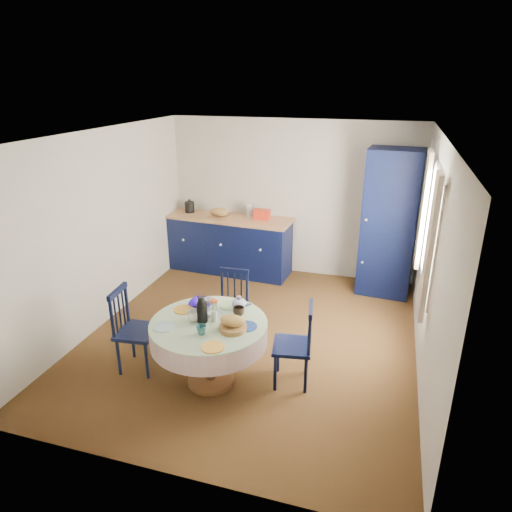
{
  "coord_description": "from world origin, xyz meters",
  "views": [
    {
      "loc": [
        1.49,
        -4.79,
        3.07
      ],
      "look_at": [
        0.01,
        0.2,
        1.03
      ],
      "focal_mm": 32.0,
      "sensor_mm": 36.0,
      "label": 1
    }
  ],
  "objects_px": {
    "chair_left": "(134,329)",
    "kitchen_counter": "(228,243)",
    "dining_table": "(210,332)",
    "mug_b": "(201,330)",
    "mug_c": "(239,311)",
    "mug_d": "(208,302)",
    "cobalt_bowl": "(202,304)",
    "mug_a": "(194,316)",
    "pantry_cabinet": "(389,224)",
    "chair_right": "(296,344)",
    "chair_far": "(232,306)"
  },
  "relations": [
    {
      "from": "chair_far",
      "to": "chair_right",
      "type": "distance_m",
      "value": 1.14
    },
    {
      "from": "kitchen_counter",
      "to": "dining_table",
      "type": "height_order",
      "value": "kitchen_counter"
    },
    {
      "from": "cobalt_bowl",
      "to": "chair_left",
      "type": "bearing_deg",
      "value": -158.55
    },
    {
      "from": "pantry_cabinet",
      "to": "mug_b",
      "type": "xyz_separation_m",
      "value": [
        -1.67,
        -3.09,
        -0.3
      ]
    },
    {
      "from": "dining_table",
      "to": "cobalt_bowl",
      "type": "xyz_separation_m",
      "value": [
        -0.21,
        0.29,
        0.15
      ]
    },
    {
      "from": "kitchen_counter",
      "to": "mug_c",
      "type": "relative_size",
      "value": 17.57
    },
    {
      "from": "chair_right",
      "to": "mug_c",
      "type": "relative_size",
      "value": 7.54
    },
    {
      "from": "kitchen_counter",
      "to": "pantry_cabinet",
      "type": "height_order",
      "value": "pantry_cabinet"
    },
    {
      "from": "pantry_cabinet",
      "to": "chair_left",
      "type": "height_order",
      "value": "pantry_cabinet"
    },
    {
      "from": "chair_far",
      "to": "mug_c",
      "type": "relative_size",
      "value": 7.34
    },
    {
      "from": "cobalt_bowl",
      "to": "kitchen_counter",
      "type": "bearing_deg",
      "value": 103.83
    },
    {
      "from": "dining_table",
      "to": "mug_d",
      "type": "bearing_deg",
      "value": 113.81
    },
    {
      "from": "chair_left",
      "to": "mug_c",
      "type": "relative_size",
      "value": 7.86
    },
    {
      "from": "mug_c",
      "to": "cobalt_bowl",
      "type": "bearing_deg",
      "value": 170.9
    },
    {
      "from": "dining_table",
      "to": "mug_b",
      "type": "height_order",
      "value": "dining_table"
    },
    {
      "from": "dining_table",
      "to": "chair_left",
      "type": "xyz_separation_m",
      "value": [
        -0.92,
        0.02,
        -0.13
      ]
    },
    {
      "from": "mug_b",
      "to": "mug_c",
      "type": "height_order",
      "value": "mug_c"
    },
    {
      "from": "mug_d",
      "to": "chair_left",
      "type": "bearing_deg",
      "value": -158.78
    },
    {
      "from": "dining_table",
      "to": "chair_right",
      "type": "height_order",
      "value": "dining_table"
    },
    {
      "from": "chair_left",
      "to": "mug_a",
      "type": "relative_size",
      "value": 7.01
    },
    {
      "from": "chair_left",
      "to": "mug_a",
      "type": "distance_m",
      "value": 0.81
    },
    {
      "from": "cobalt_bowl",
      "to": "mug_a",
      "type": "bearing_deg",
      "value": -81.75
    },
    {
      "from": "chair_left",
      "to": "kitchen_counter",
      "type": "bearing_deg",
      "value": -6.2
    },
    {
      "from": "chair_far",
      "to": "mug_d",
      "type": "distance_m",
      "value": 0.67
    },
    {
      "from": "dining_table",
      "to": "mug_b",
      "type": "bearing_deg",
      "value": -86.76
    },
    {
      "from": "kitchen_counter",
      "to": "dining_table",
      "type": "distance_m",
      "value": 3.08
    },
    {
      "from": "mug_c",
      "to": "mug_b",
      "type": "bearing_deg",
      "value": -116.51
    },
    {
      "from": "chair_far",
      "to": "mug_b",
      "type": "bearing_deg",
      "value": -88.44
    },
    {
      "from": "pantry_cabinet",
      "to": "chair_left",
      "type": "xyz_separation_m",
      "value": [
        -2.6,
        -2.83,
        -0.6
      ]
    },
    {
      "from": "pantry_cabinet",
      "to": "dining_table",
      "type": "relative_size",
      "value": 1.79
    },
    {
      "from": "pantry_cabinet",
      "to": "mug_d",
      "type": "xyz_separation_m",
      "value": [
        -1.82,
        -2.53,
        -0.3
      ]
    },
    {
      "from": "mug_b",
      "to": "cobalt_bowl",
      "type": "relative_size",
      "value": 0.38
    },
    {
      "from": "mug_b",
      "to": "mug_c",
      "type": "xyz_separation_m",
      "value": [
        0.23,
        0.46,
        0.0
      ]
    },
    {
      "from": "mug_a",
      "to": "cobalt_bowl",
      "type": "xyz_separation_m",
      "value": [
        -0.04,
        0.3,
        -0.02
      ]
    },
    {
      "from": "kitchen_counter",
      "to": "mug_d",
      "type": "distance_m",
      "value": 2.75
    },
    {
      "from": "pantry_cabinet",
      "to": "mug_d",
      "type": "relative_size",
      "value": 20.55
    },
    {
      "from": "pantry_cabinet",
      "to": "chair_far",
      "type": "distance_m",
      "value": 2.7
    },
    {
      "from": "chair_left",
      "to": "chair_right",
      "type": "relative_size",
      "value": 1.04
    },
    {
      "from": "pantry_cabinet",
      "to": "dining_table",
      "type": "distance_m",
      "value": 3.34
    },
    {
      "from": "mug_b",
      "to": "mug_a",
      "type": "bearing_deg",
      "value": 127.53
    },
    {
      "from": "dining_table",
      "to": "cobalt_bowl",
      "type": "distance_m",
      "value": 0.39
    },
    {
      "from": "pantry_cabinet",
      "to": "chair_left",
      "type": "distance_m",
      "value": 3.88
    },
    {
      "from": "chair_left",
      "to": "mug_b",
      "type": "xyz_separation_m",
      "value": [
        0.93,
        -0.26,
        0.29
      ]
    },
    {
      "from": "mug_a",
      "to": "pantry_cabinet",
      "type": "bearing_deg",
      "value": 57.11
    },
    {
      "from": "mug_b",
      "to": "mug_d",
      "type": "distance_m",
      "value": 0.58
    },
    {
      "from": "mug_a",
      "to": "mug_b",
      "type": "xyz_separation_m",
      "value": [
        0.18,
        -0.23,
        -0.01
      ]
    },
    {
      "from": "mug_b",
      "to": "mug_d",
      "type": "xyz_separation_m",
      "value": [
        -0.15,
        0.56,
        0.0
      ]
    },
    {
      "from": "chair_right",
      "to": "mug_a",
      "type": "height_order",
      "value": "chair_right"
    },
    {
      "from": "dining_table",
      "to": "mug_a",
      "type": "height_order",
      "value": "dining_table"
    },
    {
      "from": "kitchen_counter",
      "to": "mug_a",
      "type": "distance_m",
      "value": 3.06
    }
  ]
}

